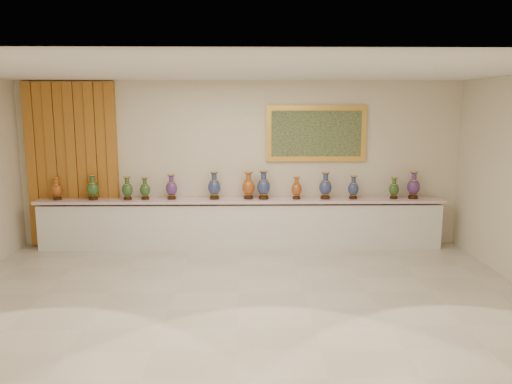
% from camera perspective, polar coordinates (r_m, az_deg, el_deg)
% --- Properties ---
extents(ground, '(8.00, 8.00, 0.00)m').
position_cam_1_polar(ground, '(7.03, -1.96, -11.44)').
color(ground, beige).
rests_on(ground, ground).
extents(room, '(8.00, 8.00, 8.00)m').
position_cam_1_polar(room, '(9.37, -16.16, 3.54)').
color(room, beige).
rests_on(room, ground).
extents(counter, '(7.28, 0.48, 0.90)m').
position_cam_1_polar(counter, '(9.07, -1.74, -3.67)').
color(counter, white).
rests_on(counter, ground).
extents(vase_0, '(0.19, 0.19, 0.41)m').
position_cam_1_polar(vase_0, '(9.54, -21.81, 0.26)').
color(vase_0, '#331D0E').
rests_on(vase_0, counter).
extents(vase_1, '(0.27, 0.27, 0.45)m').
position_cam_1_polar(vase_1, '(9.32, -18.15, 0.38)').
color(vase_1, '#331D0E').
rests_on(vase_1, counter).
extents(vase_2, '(0.24, 0.24, 0.42)m').
position_cam_1_polar(vase_2, '(9.14, -14.48, 0.29)').
color(vase_2, '#331D0E').
rests_on(vase_2, counter).
extents(vase_3, '(0.21, 0.21, 0.40)m').
position_cam_1_polar(vase_3, '(9.12, -12.56, 0.28)').
color(vase_3, '#331D0E').
rests_on(vase_3, counter).
extents(vase_4, '(0.22, 0.22, 0.45)m').
position_cam_1_polar(vase_4, '(9.04, -9.63, 0.45)').
color(vase_4, '#331D0E').
rests_on(vase_4, counter).
extents(vase_5, '(0.24, 0.24, 0.50)m').
position_cam_1_polar(vase_5, '(8.95, -4.78, 0.59)').
color(vase_5, '#331D0E').
rests_on(vase_5, counter).
extents(vase_6, '(0.30, 0.30, 0.49)m').
position_cam_1_polar(vase_6, '(8.94, -0.87, 0.60)').
color(vase_6, '#331D0E').
rests_on(vase_6, counter).
extents(vase_7, '(0.28, 0.28, 0.51)m').
position_cam_1_polar(vase_7, '(8.92, 0.88, 0.64)').
color(vase_7, '#331D0E').
rests_on(vase_7, counter).
extents(vase_8, '(0.23, 0.23, 0.41)m').
position_cam_1_polar(vase_8, '(8.97, 4.66, 0.35)').
color(vase_8, '#331D0E').
rests_on(vase_8, counter).
extents(vase_9, '(0.30, 0.30, 0.49)m').
position_cam_1_polar(vase_9, '(9.02, 7.94, 0.57)').
color(vase_9, '#331D0E').
rests_on(vase_9, counter).
extents(vase_10, '(0.26, 0.26, 0.42)m').
position_cam_1_polar(vase_10, '(9.12, 11.06, 0.40)').
color(vase_10, '#331D0E').
rests_on(vase_10, counter).
extents(vase_11, '(0.21, 0.21, 0.39)m').
position_cam_1_polar(vase_11, '(9.30, 15.49, 0.32)').
color(vase_11, '#331D0E').
rests_on(vase_11, counter).
extents(vase_12, '(0.24, 0.24, 0.50)m').
position_cam_1_polar(vase_12, '(9.41, 17.57, 0.62)').
color(vase_12, '#331D0E').
rests_on(vase_12, counter).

